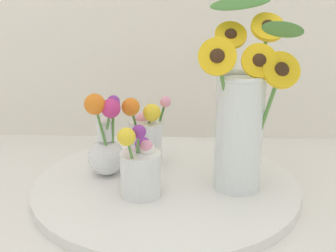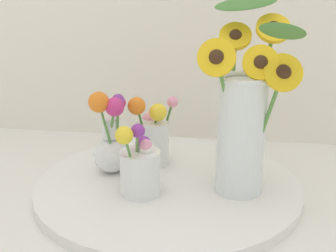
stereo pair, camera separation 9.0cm
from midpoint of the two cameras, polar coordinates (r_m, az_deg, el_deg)
The scene contains 6 objects.
ground_plane at distance 0.86m, azimuth -0.91°, elevation -11.25°, with size 6.00×6.00×0.00m, color silver.
serving_tray at distance 0.95m, azimuth -2.74°, elevation -7.46°, with size 0.53×0.53×0.02m.
mason_jar_sunflowers at distance 0.88m, azimuth 6.35°, elevation 1.05°, with size 0.20×0.20×0.37m.
vase_small_center at distance 0.88m, azimuth -6.07°, elevation -5.14°, with size 0.08×0.09×0.15m.
vase_bulb_right at distance 0.96m, azimuth -10.03°, elevation -2.09°, with size 0.08×0.09×0.18m.
vase_small_back at distance 1.01m, azimuth -5.10°, elevation -1.25°, with size 0.10×0.08×0.16m.
Camera 1 is at (-0.00, -0.75, 0.43)m, focal length 50.00 mm.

